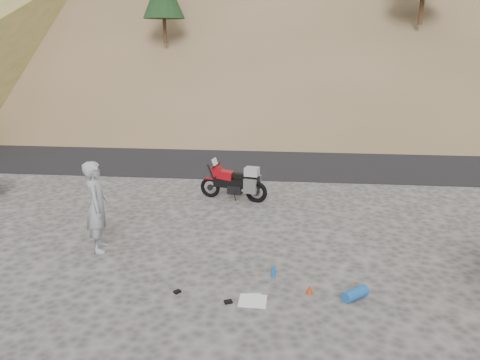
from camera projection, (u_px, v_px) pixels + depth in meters
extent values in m
plane|color=#43413E|center=(193.00, 254.00, 9.88)|extent=(140.00, 140.00, 0.00)
cube|color=black|center=(237.00, 155.00, 18.45)|extent=(120.00, 7.00, 0.05)
cylinder|color=#392315|center=(165.00, 28.00, 22.20)|extent=(0.17, 0.17, 1.40)
cylinder|color=#392315|center=(422.00, 4.00, 21.70)|extent=(0.22, 0.22, 1.82)
torus|color=black|center=(210.00, 187.00, 13.39)|extent=(0.60, 0.23, 0.59)
cylinder|color=black|center=(210.00, 187.00, 13.39)|extent=(0.19, 0.09, 0.18)
torus|color=black|center=(256.00, 192.00, 12.97)|extent=(0.64, 0.26, 0.62)
cylinder|color=black|center=(256.00, 192.00, 12.97)|extent=(0.21, 0.11, 0.20)
cylinder|color=black|center=(212.00, 177.00, 13.27)|extent=(0.34, 0.13, 0.72)
cylinder|color=black|center=(216.00, 165.00, 13.14)|extent=(0.16, 0.55, 0.04)
cube|color=black|center=(232.00, 183.00, 13.13)|extent=(1.09, 0.44, 0.27)
cube|color=black|center=(235.00, 189.00, 13.15)|extent=(0.45, 0.35, 0.25)
cube|color=maroon|center=(225.00, 175.00, 13.13)|extent=(0.51, 0.36, 0.28)
cube|color=maroon|center=(217.00, 170.00, 13.17)|extent=(0.33, 0.35, 0.31)
cube|color=silver|center=(215.00, 162.00, 13.12)|extent=(0.16, 0.28, 0.23)
cube|color=black|center=(240.00, 175.00, 12.99)|extent=(0.52, 0.30, 0.11)
cube|color=black|center=(251.00, 178.00, 12.90)|extent=(0.34, 0.22, 0.09)
cube|color=#A3A4A8|center=(250.00, 186.00, 12.73)|extent=(0.37, 0.18, 0.40)
cube|color=#A3A4A8|center=(255.00, 182.00, 13.15)|extent=(0.37, 0.18, 0.40)
cube|color=#95969B|center=(252.00, 172.00, 12.84)|extent=(0.43, 0.38, 0.23)
cube|color=maroon|center=(210.00, 178.00, 13.31)|extent=(0.28, 0.16, 0.04)
cylinder|color=black|center=(235.00, 196.00, 13.04)|extent=(0.06, 0.19, 0.32)
cylinder|color=#A3A4A8|center=(249.00, 191.00, 12.89)|extent=(0.41, 0.17, 0.11)
imported|color=#95969B|center=(101.00, 249.00, 10.11)|extent=(0.64, 0.81, 1.97)
cube|color=white|center=(253.00, 301.00, 8.09)|extent=(0.49, 0.44, 0.02)
cylinder|color=#1A56A1|center=(355.00, 294.00, 8.14)|extent=(0.51, 0.48, 0.20)
cylinder|color=#1A56A1|center=(273.00, 272.00, 8.89)|extent=(0.08, 0.08, 0.22)
cone|color=#B4310C|center=(310.00, 289.00, 8.32)|extent=(0.14, 0.14, 0.17)
cube|color=black|center=(228.00, 302.00, 8.04)|extent=(0.16, 0.14, 0.04)
cube|color=black|center=(177.00, 292.00, 8.37)|extent=(0.15, 0.15, 0.04)
cube|color=#9AD0EE|center=(254.00, 296.00, 8.25)|extent=(0.28, 0.23, 0.01)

